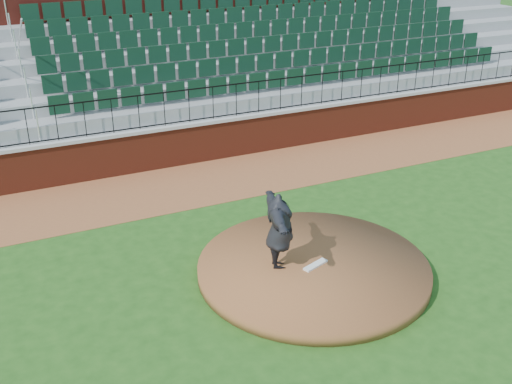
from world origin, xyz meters
TOP-DOWN VIEW (x-y plane):
  - ground at (0.00, 0.00)m, footprint 90.00×90.00m
  - warning_track at (0.00, 5.40)m, footprint 34.00×3.20m
  - field_wall at (0.00, 7.00)m, footprint 34.00×0.35m
  - wall_cap at (0.00, 7.00)m, footprint 34.00×0.45m
  - wall_railing at (0.00, 7.00)m, footprint 34.00×0.05m
  - seating_stands at (0.00, 9.72)m, footprint 34.00×5.10m
  - concourse_wall at (0.00, 12.52)m, footprint 34.00×0.50m
  - pitchers_mound at (0.52, -0.27)m, footprint 4.95×4.95m
  - pitching_rubber at (0.51, -0.37)m, footprint 0.64×0.35m
  - pitcher at (-0.20, -0.05)m, footprint 1.18×2.15m

SIDE VIEW (x-z plane):
  - ground at x=0.00m, z-range 0.00..0.00m
  - warning_track at x=0.00m, z-range 0.00..0.01m
  - pitchers_mound at x=0.52m, z-range 0.00..0.25m
  - pitching_rubber at x=0.51m, z-range 0.25..0.29m
  - field_wall at x=0.00m, z-range 0.00..1.20m
  - pitcher at x=-0.20m, z-range 0.25..1.94m
  - wall_cap at x=0.00m, z-range 1.20..1.30m
  - wall_railing at x=0.00m, z-range 1.30..2.30m
  - seating_stands at x=0.00m, z-range 0.00..4.60m
  - concourse_wall at x=0.00m, z-range 0.00..5.50m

